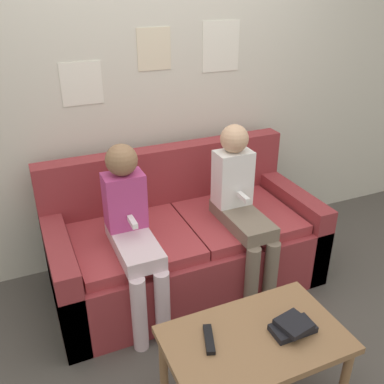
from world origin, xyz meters
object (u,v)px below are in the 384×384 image
object	(u,v)px
couch	(184,244)
person_left	(132,228)
person_right	(241,204)
tv_remote	(209,339)
coffee_table	(255,346)

from	to	relation	value
couch	person_left	world-z (taller)	person_left
person_right	tv_remote	world-z (taller)	person_right
coffee_table	person_right	bearing A→B (deg)	64.96
tv_remote	coffee_table	bearing A→B (deg)	2.15
person_left	tv_remote	distance (m)	0.84
couch	tv_remote	bearing A→B (deg)	-106.29
couch	tv_remote	size ratio (longest dim) A/B	10.37
person_left	person_right	world-z (taller)	person_right
coffee_table	person_right	xyz separation A→B (m)	(0.41, 0.88, 0.24)
couch	coffee_table	distance (m)	1.09
person_left	tv_remote	size ratio (longest dim) A/B	6.42
tv_remote	person_right	bearing A→B (deg)	71.61
tv_remote	person_left	bearing A→B (deg)	116.97
person_left	person_right	xyz separation A→B (m)	(0.73, 0.00, 0.01)
couch	person_right	world-z (taller)	person_right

